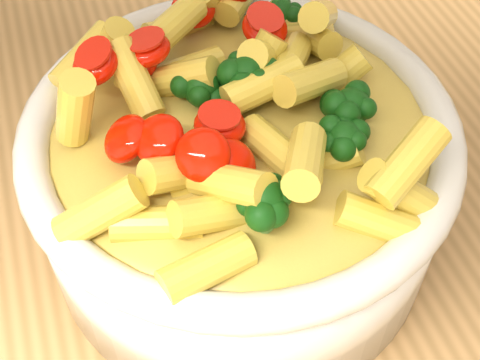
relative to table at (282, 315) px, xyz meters
name	(u,v)px	position (x,y,z in m)	size (l,w,h in m)	color
table	(282,315)	(0.00, 0.00, 0.00)	(1.20, 0.80, 0.90)	#B0814B
serving_bowl	(240,179)	(-0.03, 0.02, 0.16)	(0.27, 0.27, 0.11)	silver
pasta_salad	(240,98)	(-0.03, 0.02, 0.23)	(0.21, 0.21, 0.05)	gold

